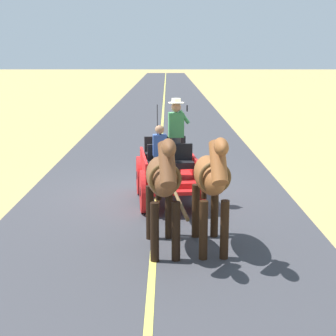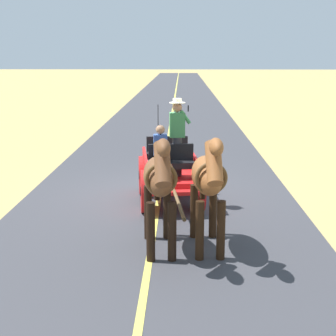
% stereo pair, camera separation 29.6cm
% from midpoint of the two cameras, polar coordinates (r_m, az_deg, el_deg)
% --- Properties ---
extents(ground_plane, '(200.00, 200.00, 0.00)m').
position_cam_midpoint_polar(ground_plane, '(12.99, -0.28, -2.79)').
color(ground_plane, tan).
extents(road_surface, '(6.65, 160.00, 0.01)m').
position_cam_midpoint_polar(road_surface, '(12.99, -0.28, -2.77)').
color(road_surface, '#38383D').
rests_on(road_surface, ground).
extents(road_centre_stripe, '(0.12, 160.00, 0.00)m').
position_cam_midpoint_polar(road_centre_stripe, '(12.99, -0.28, -2.75)').
color(road_centre_stripe, '#DBCC4C').
rests_on(road_centre_stripe, road_surface).
extents(horse_drawn_carriage, '(1.66, 4.52, 2.50)m').
position_cam_midpoint_polar(horse_drawn_carriage, '(11.94, 0.91, -0.15)').
color(horse_drawn_carriage, red).
rests_on(horse_drawn_carriage, ground).
extents(horse_near_side, '(0.66, 2.13, 2.21)m').
position_cam_midpoint_polar(horse_near_side, '(8.96, 5.48, -1.24)').
color(horse_near_side, brown).
rests_on(horse_near_side, ground).
extents(horse_off_side, '(0.72, 2.14, 2.21)m').
position_cam_midpoint_polar(horse_off_side, '(8.85, 0.01, -1.36)').
color(horse_off_side, brown).
rests_on(horse_off_side, ground).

